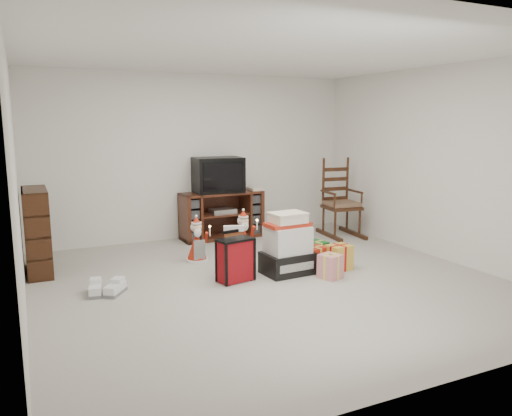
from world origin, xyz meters
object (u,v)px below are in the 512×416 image
(gift_pile, at_px, (288,248))
(tv_stand, at_px, (222,215))
(mrs_claus_figurine, at_px, (197,244))
(teddy_bear, at_px, (290,256))
(santa_figurine, at_px, (243,238))
(rocking_chair, at_px, (339,208))
(sneaker_pair, at_px, (105,289))
(crt_television, at_px, (218,175))
(bookshelf, at_px, (37,233))
(gift_cluster, at_px, (323,259))
(red_suitcase, at_px, (235,260))

(gift_pile, bearing_deg, tv_stand, 87.37)
(tv_stand, distance_m, mrs_claus_figurine, 1.35)
(teddy_bear, relative_size, santa_figurine, 0.55)
(rocking_chair, xyz_separation_m, sneaker_pair, (-3.80, -1.26, -0.38))
(rocking_chair, relative_size, crt_television, 1.71)
(bookshelf, distance_m, gift_pile, 2.98)
(bookshelf, height_order, rocking_chair, rocking_chair)
(teddy_bear, bearing_deg, gift_cluster, -35.05)
(tv_stand, height_order, red_suitcase, tv_stand)
(bookshelf, bearing_deg, red_suitcase, -33.62)
(santa_figurine, bearing_deg, red_suitcase, -118.39)
(tv_stand, relative_size, mrs_claus_figurine, 2.14)
(santa_figurine, relative_size, sneaker_pair, 1.42)
(mrs_claus_figurine, distance_m, gift_cluster, 1.63)
(santa_figurine, height_order, sneaker_pair, santa_figurine)
(rocking_chair, distance_m, gift_cluster, 1.97)
(rocking_chair, xyz_separation_m, santa_figurine, (-1.86, -0.46, -0.19))
(gift_cluster, bearing_deg, santa_figurine, 120.90)
(tv_stand, height_order, bookshelf, bookshelf)
(rocking_chair, height_order, crt_television, rocking_chair)
(mrs_claus_figurine, distance_m, sneaker_pair, 1.50)
(gift_cluster, bearing_deg, teddy_bear, 144.95)
(tv_stand, distance_m, teddy_bear, 1.88)
(gift_cluster, bearing_deg, mrs_claus_figurine, 141.87)
(rocking_chair, height_order, teddy_bear, rocking_chair)
(red_suitcase, bearing_deg, tv_stand, 61.14)
(sneaker_pair, bearing_deg, gift_cluster, 15.50)
(sneaker_pair, bearing_deg, tv_stand, 62.96)
(rocking_chair, height_order, red_suitcase, rocking_chair)
(gift_pile, distance_m, mrs_claus_figurine, 1.26)
(red_suitcase, height_order, sneaker_pair, red_suitcase)
(sneaker_pair, distance_m, gift_cluster, 2.56)
(gift_pile, bearing_deg, red_suitcase, 177.98)
(mrs_claus_figurine, height_order, gift_cluster, mrs_claus_figurine)
(bookshelf, xyz_separation_m, red_suitcase, (1.99, -1.33, -0.23))
(rocking_chair, distance_m, santa_figurine, 1.93)
(red_suitcase, relative_size, sneaker_pair, 1.33)
(crt_television, bearing_deg, teddy_bear, -80.82)
(bookshelf, xyz_separation_m, gift_cluster, (3.14, -1.35, -0.35))
(rocking_chair, height_order, santa_figurine, rocking_chair)
(gift_cluster, bearing_deg, tv_stand, 103.41)
(tv_stand, distance_m, santa_figurine, 1.09)
(tv_stand, xyz_separation_m, rocking_chair, (1.75, -0.61, 0.07))
(mrs_claus_figurine, bearing_deg, teddy_bear, -39.15)
(red_suitcase, bearing_deg, sneaker_pair, 160.67)
(santa_figurine, bearing_deg, gift_cluster, -59.10)
(gift_pile, xyz_separation_m, crt_television, (-0.08, 2.07, 0.67))
(teddy_bear, relative_size, mrs_claus_figurine, 0.58)
(crt_television, bearing_deg, mrs_claus_figurine, -120.58)
(rocking_chair, bearing_deg, gift_cluster, -124.47)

